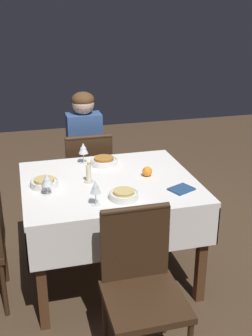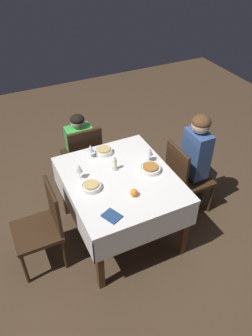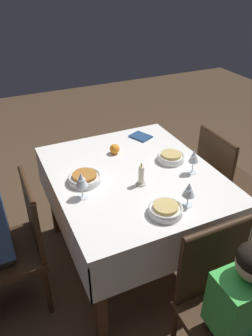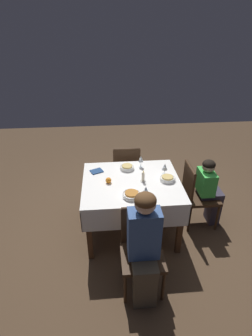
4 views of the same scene
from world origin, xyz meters
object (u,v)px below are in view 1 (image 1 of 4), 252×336
at_px(dining_table, 109,194).
at_px(orange_fruit, 147,172).
at_px(person_adult_denim, 84,149).
at_px(candle_centerpiece, 89,175).
at_px(napkin_red_folded, 181,189).
at_px(bowl_south, 124,195).
at_px(bowl_west, 44,183).
at_px(bowl_north, 104,161).
at_px(chair_south, 142,282).
at_px(wine_glass_west, 47,180).
at_px(wine_glass_north, 83,149).
at_px(wine_glass_south, 95,188).
at_px(chair_north, 88,175).

height_order(dining_table, orange_fruit, orange_fruit).
relative_size(person_adult_denim, candle_centerpiece, 8.00).
height_order(dining_table, napkin_red_folded, napkin_red_folded).
bearing_deg(bowl_south, bowl_west, 145.89).
distance_m(person_adult_denim, napkin_red_folded, 1.30).
height_order(dining_table, bowl_north, bowl_north).
bearing_deg(chair_south, bowl_west, 118.74).
bearing_deg(bowl_south, wine_glass_west, 159.49).
height_order(candle_centerpiece, napkin_red_folded, candle_centerpiece).
bearing_deg(wine_glass_west, napkin_red_folded, -9.44).
relative_size(wine_glass_north, wine_glass_south, 0.99).
bearing_deg(bowl_west, wine_glass_north, 47.83).
distance_m(wine_glass_south, orange_fruit, 0.57).
relative_size(wine_glass_north, wine_glass_west, 1.08).
height_order(bowl_west, wine_glass_south, wine_glass_south).
bearing_deg(candle_centerpiece, wine_glass_south, -93.24).
bearing_deg(wine_glass_north, napkin_red_folded, -50.12).
bearing_deg(candle_centerpiece, orange_fruit, -0.29).
height_order(orange_fruit, napkin_red_folded, orange_fruit).
bearing_deg(orange_fruit, napkin_red_folded, -62.26).
height_order(person_adult_denim, bowl_west, person_adult_denim).
distance_m(bowl_north, orange_fruit, 0.39).
height_order(wine_glass_north, wine_glass_south, wine_glass_south).
relative_size(wine_glass_west, orange_fruit, 2.15).
bearing_deg(bowl_west, bowl_north, 32.40).
bearing_deg(dining_table, bowl_north, 84.33).
relative_size(bowl_south, orange_fruit, 2.64).
bearing_deg(person_adult_denim, candle_centerpiece, 82.83).
bearing_deg(chair_north, bowl_south, 92.60).
bearing_deg(chair_south, chair_north, 90.87).
xyz_separation_m(wine_glass_south, orange_fruit, (0.44, 0.35, -0.08)).
bearing_deg(bowl_south, person_adult_denim, 92.28).
xyz_separation_m(chair_north, bowl_north, (0.05, -0.47, 0.30)).
distance_m(chair_south, napkin_red_folded, 0.73).
height_order(chair_south, wine_glass_north, wine_glass_north).
relative_size(wine_glass_south, napkin_red_folded, 0.89).
relative_size(wine_glass_north, bowl_west, 0.88).
relative_size(wine_glass_north, bowl_south, 0.88).
height_order(wine_glass_north, bowl_west, wine_glass_north).
bearing_deg(bowl_south, wine_glass_south, -166.36).
bearing_deg(bowl_north, chair_north, 96.36).
xyz_separation_m(wine_glass_north, bowl_south, (0.14, -0.67, -0.09)).
bearing_deg(bowl_north, bowl_south, -90.32).
relative_size(person_adult_denim, wine_glass_south, 7.29).
relative_size(dining_table, person_adult_denim, 0.98).
xyz_separation_m(wine_glass_north, wine_glass_west, (-0.32, -0.50, -0.01)).
bearing_deg(wine_glass_south, chair_south, -70.04).
relative_size(chair_south, bowl_north, 4.34).
relative_size(wine_glass_west, candle_centerpiece, 1.00).
distance_m(bowl_west, napkin_red_folded, 0.91).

